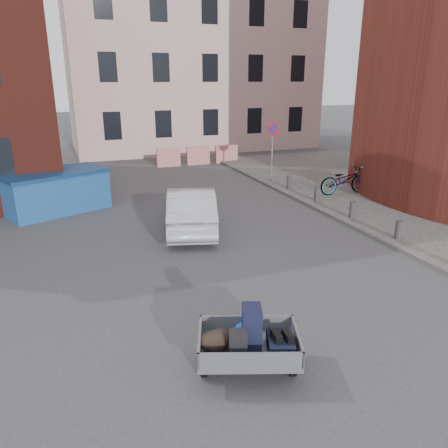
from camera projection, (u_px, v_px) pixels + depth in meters
name	position (u px, v px, depth m)	size (l,w,h in m)	color
ground	(222.00, 294.00, 9.84)	(120.00, 120.00, 0.00)	#38383A
sidewalk	(429.00, 203.00, 16.73)	(9.00, 24.00, 0.12)	#474442
building_pink	(190.00, 41.00, 29.13)	(16.00, 8.00, 14.00)	#D0A1A0
no_parking_sign	(273.00, 139.00, 19.63)	(0.60, 0.09, 2.65)	gray
bollards	(353.00, 210.00, 14.75)	(0.22, 9.02, 0.55)	#3A3A3D
barriers	(198.00, 156.00, 24.39)	(4.70, 0.18, 1.00)	red
trailer	(248.00, 342.00, 6.99)	(1.88, 1.98, 1.20)	black
dumpster	(56.00, 191.00, 15.73)	(3.97, 3.06, 1.48)	#2158A0
silver_car	(191.00, 209.00, 13.86)	(1.46, 4.18, 1.38)	#A3A6AA
bicycle	(344.00, 180.00, 17.74)	(0.75, 2.16, 1.14)	black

